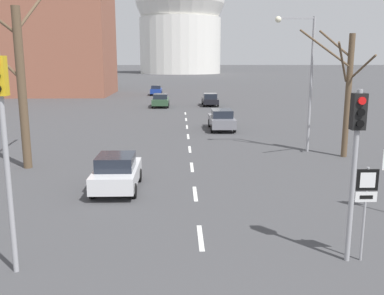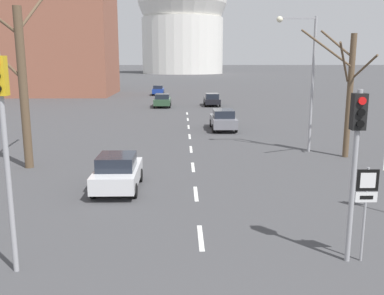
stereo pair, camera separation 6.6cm
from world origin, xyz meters
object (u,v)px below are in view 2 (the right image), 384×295
Objects in this scene: street_lamp_right at (306,70)px; sedan_far_left at (223,119)px; traffic_signal_near_right at (356,144)px; route_sign_post at (366,198)px; traffic_signal_near_left at (3,124)px; sedan_far_right at (158,90)px; sedan_mid_centre at (118,172)px; sedan_near_right at (162,100)px; sedan_near_left at (212,99)px.

sedan_far_left is at bearing 115.80° from street_lamp_right.
traffic_signal_near_right is 1.54m from route_sign_post.
traffic_signal_near_left is 56.75m from sedan_far_right.
sedan_near_right is at bearing 89.06° from sedan_mid_centre.
sedan_far_left is (-4.01, 8.29, -4.11)m from street_lamp_right.
street_lamp_right reaches higher than traffic_signal_near_right.
sedan_near_right reaches higher than sedan_far_right.
street_lamp_right is 2.08× the size of sedan_mid_centre.
sedan_far_right is (-10.94, 41.92, -4.14)m from street_lamp_right.
traffic_signal_near_right is at bearing -81.68° from sedan_far_right.
traffic_signal_near_left is at bearing -177.70° from traffic_signal_near_right.
route_sign_post reaches higher than sedan_far_right.
street_lamp_right is (2.32, 14.39, 3.08)m from route_sign_post.
route_sign_post reaches higher than sedan_near_right.
sedan_far_left is at bearing -78.35° from sedan_far_right.
street_lamp_right is 13.26m from sedan_mid_centre.
street_lamp_right is at bearing -69.11° from sedan_near_right.
sedan_far_right is (-8.23, 56.30, -2.56)m from traffic_signal_near_right.
sedan_near_right is at bearing -85.31° from sedan_far_right.
street_lamp_right reaches higher than sedan_far_left.
traffic_signal_near_left is 41.85m from sedan_near_left.
traffic_signal_near_right reaches higher than sedan_far_left.
sedan_far_right is at bearing 104.63° from street_lamp_right.
sedan_far_left is (-1.30, 22.67, -2.52)m from traffic_signal_near_right.
route_sign_post is 14.90m from street_lamp_right.
route_sign_post is 0.34× the size of street_lamp_right.
route_sign_post is 0.61× the size of sedan_near_right.
sedan_near_left is 1.09× the size of sedan_mid_centre.
traffic_signal_near_left is at bearing -103.05° from sedan_mid_centre.
traffic_signal_near_left is at bearing -90.83° from sedan_far_right.
sedan_near_left is (8.12, 40.93, -3.19)m from traffic_signal_near_left.
traffic_signal_near_right is 0.60× the size of street_lamp_right.
traffic_signal_near_right is at bearing -86.72° from sedan_far_left.
route_sign_post reaches higher than sedan_far_left.
sedan_mid_centre is 16.96m from sedan_far_left.
sedan_mid_centre is at bearing 137.20° from traffic_signal_near_right.
sedan_mid_centre is 49.47m from sedan_far_right.
street_lamp_right is at bearing -82.09° from sedan_near_left.
street_lamp_right is (11.76, 14.74, 0.97)m from traffic_signal_near_left.
sedan_near_left is 17.34m from sedan_far_right.
traffic_signal_near_right is 9.08m from traffic_signal_near_left.
traffic_signal_near_right is 0.83× the size of traffic_signal_near_left.
sedan_far_left is at bearing -91.17° from sedan_near_left.
sedan_mid_centre is (-10.09, -7.54, -4.14)m from street_lamp_right.
route_sign_post is at bearing -79.60° from sedan_near_right.
sedan_near_right is (-9.56, 25.04, -4.14)m from street_lamp_right.
route_sign_post is at bearing -41.39° from sedan_mid_centre.
sedan_near_right is 17.65m from sedan_far_left.
traffic_signal_near_left reaches higher than traffic_signal_near_right.
route_sign_post is at bearing 2.14° from traffic_signal_near_left.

